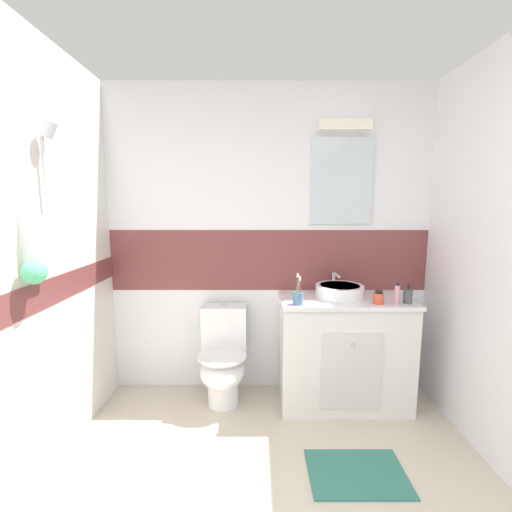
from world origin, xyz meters
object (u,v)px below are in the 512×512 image
toothbrush_cup (297,297)px  toothpaste_tube_upright (396,294)px  soap_dispenser (406,296)px  sink_basin (338,290)px  hair_gel_jar (377,298)px  toilet (222,359)px

toothbrush_cup → toothpaste_tube_upright: bearing=0.1°
toothbrush_cup → soap_dispenser: bearing=2.4°
toothbrush_cup → toothpaste_tube_upright: (0.70, 0.00, 0.02)m
sink_basin → toothpaste_tube_upright: size_ratio=2.59×
sink_basin → toothpaste_tube_upright: sink_basin is taller
sink_basin → hair_gel_jar: sink_basin is taller
toothpaste_tube_upright → toothbrush_cup: bearing=-179.9°
sink_basin → toothpaste_tube_upright: bearing=-29.3°
toothbrush_cup → hair_gel_jar: toothbrush_cup is taller
toothbrush_cup → toothpaste_tube_upright: toothbrush_cup is taller
soap_dispenser → toilet: bearing=173.5°
sink_basin → toothbrush_cup: size_ratio=1.79×
toothbrush_cup → soap_dispenser: toothbrush_cup is taller
toilet → toothpaste_tube_upright: 1.39m
soap_dispenser → toothbrush_cup: bearing=-177.6°
toilet → toothbrush_cup: 0.80m
toilet → hair_gel_jar: 1.27m
toilet → soap_dispenser: (1.35, -0.15, 0.55)m
toothbrush_cup → hair_gel_jar: 0.58m
sink_basin → toilet: size_ratio=0.54×
toothpaste_tube_upright → sink_basin: bearing=150.7°
toothbrush_cup → soap_dispenser: size_ratio=1.60×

